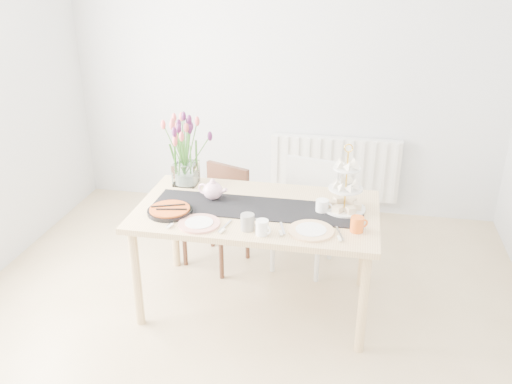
% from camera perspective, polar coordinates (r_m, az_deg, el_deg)
% --- Properties ---
extents(room_shell, '(4.50, 4.50, 4.50)m').
position_cam_1_polar(room_shell, '(2.87, -3.44, 3.33)').
color(room_shell, tan).
rests_on(room_shell, ground).
extents(radiator, '(1.20, 0.08, 0.60)m').
position_cam_1_polar(radiator, '(5.15, 8.25, 2.53)').
color(radiator, white).
rests_on(radiator, room_shell).
extents(dining_table, '(1.60, 0.90, 0.75)m').
position_cam_1_polar(dining_table, '(3.63, 0.10, -2.84)').
color(dining_table, tan).
rests_on(dining_table, ground).
extents(chair_brown, '(0.50, 0.50, 0.78)m').
position_cam_1_polar(chair_brown, '(4.30, -3.71, -1.72)').
color(chair_brown, '#3B1F15').
rests_on(chair_brown, ground).
extents(chair_white, '(0.50, 0.50, 0.84)m').
position_cam_1_polar(chair_white, '(4.26, 5.36, -1.47)').
color(chair_white, silver).
rests_on(chair_white, ground).
extents(table_runner, '(1.40, 0.35, 0.01)m').
position_cam_1_polar(table_runner, '(3.59, 0.10, -1.70)').
color(table_runner, black).
rests_on(table_runner, dining_table).
extents(tulip_vase, '(0.61, 0.61, 0.51)m').
position_cam_1_polar(tulip_vase, '(3.89, -7.58, 5.35)').
color(tulip_vase, silver).
rests_on(tulip_vase, dining_table).
extents(cake_stand, '(0.28, 0.28, 0.41)m').
position_cam_1_polar(cake_stand, '(3.57, 9.38, -0.21)').
color(cake_stand, gold).
rests_on(cake_stand, dining_table).
extents(teapot, '(0.26, 0.23, 0.14)m').
position_cam_1_polar(teapot, '(3.71, -4.56, 0.15)').
color(teapot, silver).
rests_on(teapot, dining_table).
extents(cream_jug, '(0.11, 0.11, 0.08)m').
position_cam_1_polar(cream_jug, '(3.56, 6.98, -1.47)').
color(cream_jug, white).
rests_on(cream_jug, dining_table).
extents(tart_tin, '(0.29, 0.29, 0.04)m').
position_cam_1_polar(tart_tin, '(3.57, -9.06, -1.95)').
color(tart_tin, black).
rests_on(tart_tin, dining_table).
extents(mug_grey, '(0.10, 0.10, 0.10)m').
position_cam_1_polar(mug_grey, '(3.31, -0.90, -3.19)').
color(mug_grey, gray).
rests_on(mug_grey, dining_table).
extents(mug_white, '(0.11, 0.11, 0.09)m').
position_cam_1_polar(mug_white, '(3.26, 0.65, -3.75)').
color(mug_white, white).
rests_on(mug_white, dining_table).
extents(mug_orange, '(0.11, 0.11, 0.10)m').
position_cam_1_polar(mug_orange, '(3.34, 10.59, -3.36)').
color(mug_orange, orange).
rests_on(mug_orange, dining_table).
extents(plate_left, '(0.32, 0.32, 0.01)m').
position_cam_1_polar(plate_left, '(3.41, -6.00, -3.32)').
color(plate_left, silver).
rests_on(plate_left, dining_table).
extents(plate_right, '(0.35, 0.35, 0.01)m').
position_cam_1_polar(plate_right, '(3.32, 5.81, -4.07)').
color(plate_right, silver).
rests_on(plate_right, dining_table).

